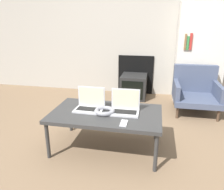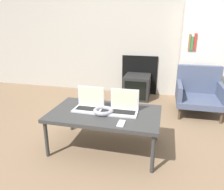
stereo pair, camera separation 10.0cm
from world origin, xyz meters
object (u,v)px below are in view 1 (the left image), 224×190
headphones (105,111)px  phone (124,123)px  laptop_right (125,107)px  tv (134,86)px  laptop_left (90,104)px  armchair (195,90)px

headphones → phone: headphones is taller
laptop_right → headphones: bearing=-160.9°
phone → tv: (-0.11, 1.93, -0.22)m
laptop_left → headphones: size_ratio=1.42×
headphones → tv: bearing=86.3°
phone → armchair: armchair is taller
phone → armchair: (0.85, 1.52, -0.09)m
phone → tv: phone is taller
laptop_left → tv: bearing=81.3°
tv → laptop_right: bearing=-87.2°
laptop_left → phone: (0.40, -0.27, -0.05)m
tv → armchair: bearing=-22.9°
laptop_right → armchair: bearing=53.6°
laptop_right → headphones: laptop_right is taller
laptop_left → laptop_right: same height
phone → armchair: 1.75m
laptop_left → tv: laptop_left is taller
laptop_right → armchair: size_ratio=0.45×
armchair → phone: bearing=-119.8°
headphones → phone: size_ratio=1.56×
laptop_left → laptop_right: size_ratio=1.00×
laptop_right → tv: 1.68m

